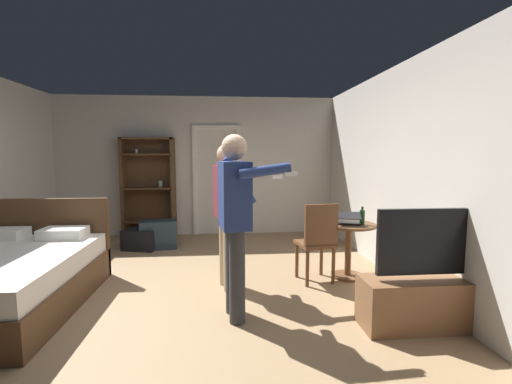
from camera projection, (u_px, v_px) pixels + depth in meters
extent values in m
plane|color=#997A56|center=(177.00, 301.00, 3.84)|extent=(7.15, 7.15, 0.00)
cube|color=beige|center=(198.00, 166.00, 6.97)|extent=(5.57, 0.12, 2.68)
cube|color=beige|center=(424.00, 176.00, 3.94)|extent=(0.12, 6.74, 2.68)
cube|color=white|center=(195.00, 183.00, 6.92)|extent=(0.08, 0.08, 2.05)
cube|color=white|center=(239.00, 182.00, 7.00)|extent=(0.08, 0.08, 2.05)
cube|color=white|center=(216.00, 127.00, 6.85)|extent=(0.93, 0.08, 0.08)
cube|color=#4C331E|center=(45.00, 238.00, 4.53)|extent=(1.59, 0.08, 1.02)
cube|color=white|center=(2.00, 234.00, 4.23)|extent=(0.50, 0.34, 0.12)
cube|color=white|center=(63.00, 233.00, 4.29)|extent=(0.50, 0.34, 0.12)
cube|color=#4C331E|center=(124.00, 188.00, 6.64)|extent=(0.06, 0.32, 1.89)
cube|color=#4C331E|center=(173.00, 188.00, 6.72)|extent=(0.06, 0.32, 1.89)
cube|color=#4C331E|center=(147.00, 139.00, 6.58)|extent=(0.97, 0.32, 0.04)
cube|color=#4C331E|center=(150.00, 187.00, 6.83)|extent=(0.97, 0.02, 1.89)
cube|color=#4C331E|center=(150.00, 221.00, 6.75)|extent=(0.91, 0.32, 0.03)
cube|color=#4C331E|center=(149.00, 188.00, 6.68)|extent=(0.91, 0.32, 0.03)
cylinder|color=#72A593|center=(160.00, 184.00, 6.69)|extent=(0.07, 0.07, 0.12)
cube|color=#4C331E|center=(148.00, 154.00, 6.61)|extent=(0.91, 0.32, 0.03)
cylinder|color=#BCA8B3|center=(136.00, 151.00, 6.59)|extent=(0.05, 0.05, 0.08)
cube|color=brown|center=(428.00, 302.00, 3.25)|extent=(1.23, 0.40, 0.46)
cube|color=black|center=(433.00, 241.00, 3.17)|extent=(1.02, 0.05, 0.59)
cube|color=slate|center=(431.00, 241.00, 3.20)|extent=(0.96, 0.01, 0.53)
cylinder|color=brown|center=(348.00, 252.00, 4.55)|extent=(0.08, 0.08, 0.67)
cylinder|color=brown|center=(347.00, 276.00, 4.59)|extent=(0.41, 0.41, 0.03)
cylinder|color=brown|center=(349.00, 225.00, 4.51)|extent=(0.68, 0.68, 0.03)
cube|color=black|center=(347.00, 223.00, 4.51)|extent=(0.37, 0.30, 0.02)
cube|color=black|center=(348.00, 216.00, 4.38)|extent=(0.36, 0.27, 0.07)
cube|color=navy|center=(348.00, 216.00, 4.39)|extent=(0.32, 0.23, 0.05)
cylinder|color=#153E19|center=(362.00, 217.00, 4.44)|extent=(0.06, 0.06, 0.18)
cylinder|color=#153E19|center=(362.00, 208.00, 4.42)|extent=(0.03, 0.03, 0.05)
cylinder|color=brown|center=(321.00, 258.00, 4.64)|extent=(0.04, 0.04, 0.45)
cylinder|color=brown|center=(297.00, 260.00, 4.56)|extent=(0.04, 0.04, 0.45)
cylinder|color=brown|center=(333.00, 266.00, 4.32)|extent=(0.04, 0.04, 0.45)
cylinder|color=brown|center=(307.00, 268.00, 4.23)|extent=(0.04, 0.04, 0.45)
cube|color=brown|center=(315.00, 244.00, 4.41)|extent=(0.48, 0.48, 0.04)
cube|color=brown|center=(321.00, 225.00, 4.22)|extent=(0.42, 0.11, 0.50)
cylinder|color=#333338|center=(233.00, 269.00, 3.53)|extent=(0.15, 0.15, 0.88)
cylinder|color=#333338|center=(237.00, 277.00, 3.30)|extent=(0.15, 0.15, 0.88)
cube|color=navy|center=(235.00, 195.00, 3.33)|extent=(0.31, 0.44, 0.63)
sphere|color=#D8AD8C|center=(234.00, 147.00, 3.29)|extent=(0.24, 0.24, 0.24)
cylinder|color=navy|center=(239.00, 181.00, 3.57)|extent=(0.35, 0.14, 0.50)
cylinder|color=navy|center=(265.00, 171.00, 3.14)|extent=(0.48, 0.15, 0.15)
cube|color=white|center=(291.00, 174.00, 3.17)|extent=(0.12, 0.05, 0.04)
cylinder|color=tan|center=(225.00, 250.00, 4.29)|extent=(0.15, 0.15, 0.85)
cylinder|color=tan|center=(230.00, 255.00, 4.09)|extent=(0.15, 0.15, 0.85)
cube|color=brown|center=(227.00, 191.00, 4.11)|extent=(0.34, 0.43, 0.60)
sphere|color=#D8AD8C|center=(227.00, 154.00, 4.07)|extent=(0.23, 0.23, 0.23)
cylinder|color=brown|center=(230.00, 180.00, 4.33)|extent=(0.34, 0.17, 0.49)
cylinder|color=brown|center=(254.00, 174.00, 3.97)|extent=(0.54, 0.21, 0.17)
cube|color=white|center=(277.00, 177.00, 4.03)|extent=(0.13, 0.06, 0.04)
cube|color=black|center=(141.00, 239.00, 5.90)|extent=(0.62, 0.50, 0.33)
cube|color=#1E2D38|center=(159.00, 235.00, 5.95)|extent=(0.63, 0.39, 0.47)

